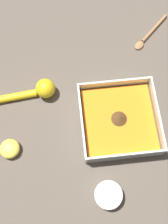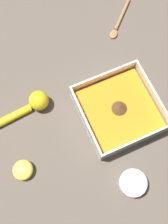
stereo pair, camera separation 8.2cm
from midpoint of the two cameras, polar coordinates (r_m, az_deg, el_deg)
ground_plane at (r=0.85m, az=2.71°, el=-2.43°), size 4.00×4.00×0.00m
square_dish at (r=0.84m, az=4.82°, el=-0.01°), size 0.24×0.24×0.07m
spice_bowl at (r=0.80m, az=7.50°, el=-15.56°), size 0.08×0.08×0.04m
lemon_squeezer at (r=0.86m, az=-14.09°, el=1.07°), size 0.06×0.22×0.06m
lemon_half at (r=0.83m, az=-15.98°, el=-12.47°), size 0.06×0.06×0.03m
wooden_spoon at (r=1.03m, az=5.38°, el=18.88°), size 0.14×0.15×0.01m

